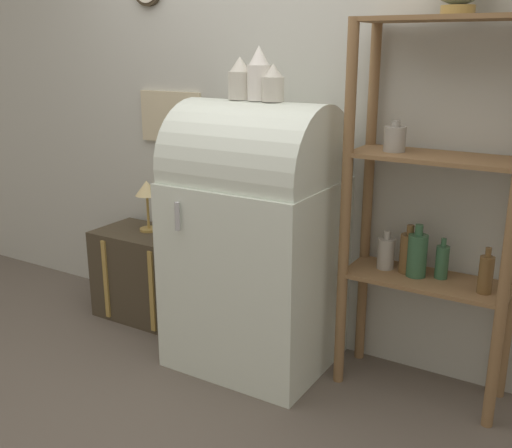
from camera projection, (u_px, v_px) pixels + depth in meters
name	position (u px, v px, depth m)	size (l,w,h in m)	color
ground_plane	(234.00, 374.00, 3.07)	(12.00, 12.00, 0.00)	#60564C
wall_back	(291.00, 99.00, 3.16)	(7.00, 0.09, 2.70)	#B7B7AD
refrigerator	(256.00, 234.00, 3.05)	(0.78, 0.71, 1.37)	silver
suitcase_trunk	(150.00, 275.00, 3.67)	(0.65, 0.39, 0.54)	#423828
shelf_unit	(430.00, 200.00, 2.69)	(0.77, 0.33, 1.74)	olive
vase_left	(240.00, 79.00, 2.89)	(0.12, 0.12, 0.20)	beige
vase_center	(259.00, 75.00, 2.82)	(0.11, 0.11, 0.25)	white
vase_right	(273.00, 84.00, 2.78)	(0.10, 0.10, 0.17)	beige
desk_lamp	(147.00, 193.00, 3.56)	(0.14, 0.14, 0.31)	#AD8942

